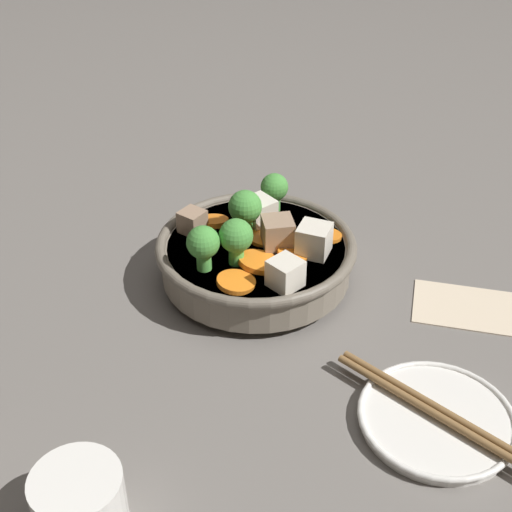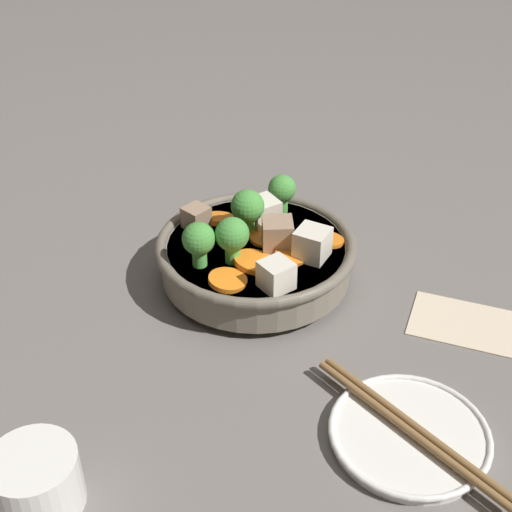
% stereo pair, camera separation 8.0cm
% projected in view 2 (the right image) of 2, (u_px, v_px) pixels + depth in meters
% --- Properties ---
extents(ground_plane, '(3.00, 3.00, 0.00)m').
position_uv_depth(ground_plane, '(256.00, 280.00, 0.82)').
color(ground_plane, slate).
extents(stirfry_bowl, '(0.22, 0.22, 0.10)m').
position_uv_depth(stirfry_bowl, '(256.00, 253.00, 0.80)').
color(stirfry_bowl, slate).
rests_on(stirfry_bowl, ground_plane).
extents(side_saucer, '(0.14, 0.14, 0.01)m').
position_uv_depth(side_saucer, '(409.00, 435.00, 0.62)').
color(side_saucer, white).
rests_on(side_saucer, ground_plane).
extents(tea_cup, '(0.07, 0.07, 0.05)m').
position_uv_depth(tea_cup, '(36.00, 480.00, 0.56)').
color(tea_cup, white).
rests_on(tea_cup, ground_plane).
extents(napkin, '(0.12, 0.09, 0.00)m').
position_uv_depth(napkin, '(464.00, 323.00, 0.75)').
color(napkin, beige).
rests_on(napkin, ground_plane).
extents(chopsticks_pair, '(0.17, 0.15, 0.01)m').
position_uv_depth(chopsticks_pair, '(411.00, 427.00, 0.61)').
color(chopsticks_pair, olive).
rests_on(chopsticks_pair, side_saucer).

